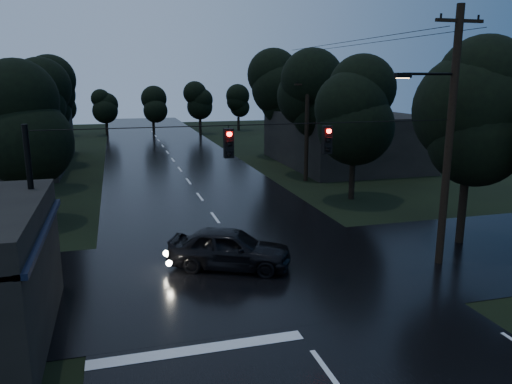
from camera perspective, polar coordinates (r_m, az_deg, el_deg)
name	(u,v)px	position (r m, az deg, el deg)	size (l,w,h in m)	color
main_road	(189,182)	(36.51, -7.72, 1.18)	(12.00, 120.00, 0.02)	black
cross_street	(255,273)	(19.53, -0.13, -9.22)	(60.00, 9.00, 0.02)	black
building_far_right	(343,139)	(44.01, 9.87, 6.01)	(10.00, 14.00, 4.40)	black
building_far_left	(2,138)	(46.60, -27.03, 5.54)	(10.00, 16.00, 5.00)	black
utility_pole_main	(448,134)	(20.60, 21.06, 6.21)	(3.50, 0.30, 10.00)	black
utility_pole_far	(307,128)	(36.09, 5.82, 7.33)	(2.00, 0.30, 7.50)	black
anchor_pole_left	(34,220)	(17.21, -24.02, -2.91)	(0.18, 0.18, 6.00)	black
span_signals	(278,140)	(17.42, 2.53, 5.93)	(15.00, 0.37, 1.12)	black
tree_corner_near	(472,110)	(23.70, 23.42, 8.57)	(4.48, 4.48, 9.44)	black
tree_left_a	(30,121)	(27.83, -24.42, 7.42)	(3.92, 3.92, 8.26)	black
tree_left_b	(39,105)	(35.79, -23.59, 9.08)	(4.20, 4.20, 8.85)	black
tree_left_c	(47,94)	(45.77, -22.76, 10.24)	(4.48, 4.48, 9.44)	black
tree_right_a	(355,108)	(30.78, 11.25, 9.44)	(4.20, 4.20, 8.85)	black
tree_right_b	(314,96)	(38.29, 6.63, 10.80)	(4.48, 4.48, 9.44)	black
tree_right_c	(280,88)	(47.87, 2.72, 11.73)	(4.76, 4.76, 10.03)	black
car	(230,248)	(19.75, -3.02, -6.44)	(1.94, 4.81, 1.64)	black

